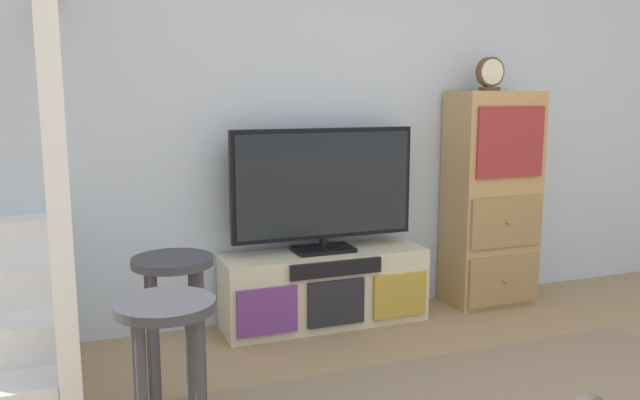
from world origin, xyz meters
name	(u,v)px	position (x,y,z in m)	size (l,w,h in m)	color
back_wall	(354,102)	(0.00, 2.46, 1.35)	(6.40, 0.12, 2.70)	silver
media_console	(325,288)	(-0.30, 2.19, 0.23)	(1.26, 0.38, 0.45)	beige
television	(324,187)	(-0.30, 2.22, 0.85)	(1.14, 0.22, 0.75)	black
side_cabinet	(492,199)	(0.89, 2.20, 0.71)	(0.58, 0.38, 1.42)	tan
desk_clock	(490,74)	(0.83, 2.19, 1.53)	(0.19, 0.08, 0.21)	#4C3823
bar_stool_near	(167,353)	(-1.42, 0.78, 0.53)	(0.34, 0.34, 0.72)	#333338
bar_stool_far	(174,301)	(-1.32, 1.32, 0.54)	(0.34, 0.34, 0.73)	#333338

